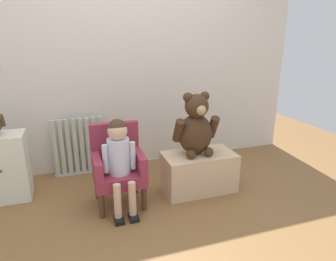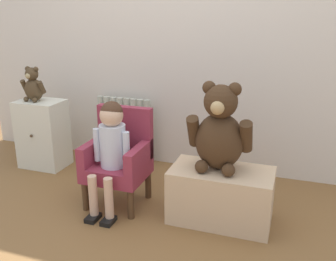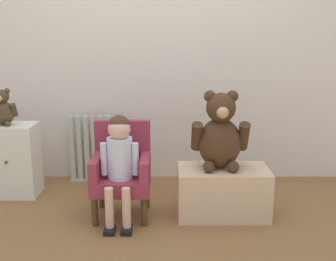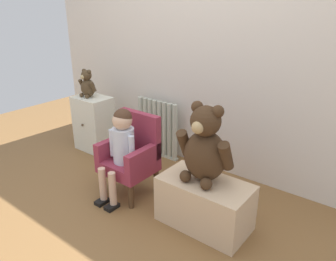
{
  "view_description": "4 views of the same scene",
  "coord_description": "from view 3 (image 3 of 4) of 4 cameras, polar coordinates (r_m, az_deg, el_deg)",
  "views": [
    {
      "loc": [
        -0.51,
        -1.72,
        1.32
      ],
      "look_at": [
        0.23,
        0.49,
        0.58
      ],
      "focal_mm": 32.0,
      "sensor_mm": 36.0,
      "label": 1
    },
    {
      "loc": [
        0.89,
        -1.61,
        1.28
      ],
      "look_at": [
        0.17,
        0.46,
        0.57
      ],
      "focal_mm": 40.0,
      "sensor_mm": 36.0,
      "label": 2
    },
    {
      "loc": [
        0.13,
        -2.27,
        1.29
      ],
      "look_at": [
        0.12,
        0.54,
        0.6
      ],
      "focal_mm": 45.0,
      "sensor_mm": 36.0,
      "label": 3
    },
    {
      "loc": [
        1.49,
        -1.18,
        1.48
      ],
      "look_at": [
        0.13,
        0.56,
        0.6
      ],
      "focal_mm": 35.0,
      "sensor_mm": 36.0,
      "label": 4
    }
  ],
  "objects": [
    {
      "name": "ground_plane",
      "position": [
        2.61,
        -2.72,
        -15.76
      ],
      "size": [
        6.0,
        6.0,
        0.0
      ],
      "primitive_type": "plane",
      "color": "brown"
    },
    {
      "name": "back_wall",
      "position": [
        3.55,
        -1.88,
        12.37
      ],
      "size": [
        3.8,
        0.05,
        2.4
      ],
      "primitive_type": "cube",
      "color": "silver",
      "rests_on": "ground_plane"
    },
    {
      "name": "radiator",
      "position": [
        3.62,
        -9.24,
        -2.5
      ],
      "size": [
        0.5,
        0.05,
        0.57
      ],
      "color": "#B3BBAA",
      "rests_on": "ground_plane"
    },
    {
      "name": "small_dresser",
      "position": [
        3.5,
        -19.97,
        -3.75
      ],
      "size": [
        0.37,
        0.29,
        0.57
      ],
      "color": "silver",
      "rests_on": "ground_plane"
    },
    {
      "name": "child_armchair",
      "position": [
        2.95,
        -6.05,
        -5.28
      ],
      "size": [
        0.39,
        0.36,
        0.65
      ],
      "color": "#8D2C41",
      "rests_on": "ground_plane"
    },
    {
      "name": "child_figure",
      "position": [
        2.81,
        -6.36,
        -3.11
      ],
      "size": [
        0.25,
        0.35,
        0.73
      ],
      "color": "silver",
      "rests_on": "ground_plane"
    },
    {
      "name": "low_bench",
      "position": [
        2.99,
        7.68,
        -8.25
      ],
      "size": [
        0.63,
        0.34,
        0.34
      ],
      "primitive_type": "cube",
      "color": "#D1B08A",
      "rests_on": "ground_plane"
    },
    {
      "name": "large_teddy_bear",
      "position": [
        2.88,
        7.3,
        -0.55
      ],
      "size": [
        0.39,
        0.28,
        0.54
      ],
      "color": "#402A19",
      "rests_on": "low_bench"
    },
    {
      "name": "small_teddy_bear",
      "position": [
        3.41,
        -21.17,
        2.76
      ],
      "size": [
        0.2,
        0.14,
        0.28
      ],
      "color": "#473622",
      "rests_on": "small_dresser"
    }
  ]
}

